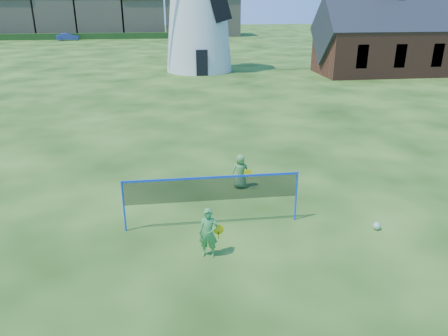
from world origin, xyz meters
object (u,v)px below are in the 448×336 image
car_right (68,37)px  player_boy (240,171)px  chapel (386,41)px  badminton_net (212,190)px  player_girl (208,233)px  play_ball (377,226)px

car_right → player_boy: bearing=-167.9°
chapel → badminton_net: (-18.09, -25.52, -1.70)m
badminton_net → player_girl: (-0.27, -1.61, -0.47)m
player_girl → play_ball: 5.02m
player_girl → play_ball: size_ratio=6.12×
chapel → player_girl: bearing=-124.1°
chapel → player_boy: bearing=-126.2°
chapel → play_ball: size_ratio=54.17×
player_boy → play_ball: size_ratio=5.53×
chapel → play_ball: bearing=-116.9°
player_boy → car_right: size_ratio=0.35×
play_ball → car_right: car_right is taller
badminton_net → car_right: 66.80m
badminton_net → play_ball: (4.68, -0.90, -1.03)m
badminton_net → player_girl: bearing=-99.4°
badminton_net → car_right: size_ratio=1.44×
player_boy → player_girl: bearing=76.6°
player_boy → play_ball: 4.88m
badminton_net → play_ball: bearing=-10.9°
play_ball → chapel: bearing=63.1°
play_ball → player_boy: bearing=134.5°
player_girl → player_boy: bearing=86.8°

